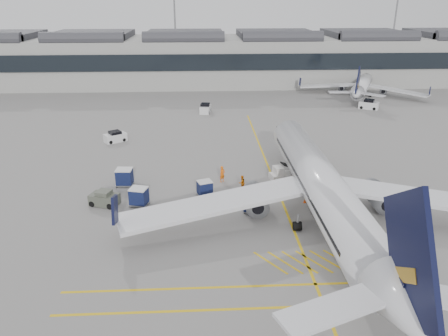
{
  "coord_description": "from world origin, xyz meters",
  "views": [
    {
      "loc": [
        1.62,
        -37.06,
        20.37
      ],
      "look_at": [
        3.8,
        4.17,
        4.0
      ],
      "focal_mm": 35.0,
      "sensor_mm": 36.0,
      "label": 1
    }
  ],
  "objects_px": {
    "belt_loader": "(286,174)",
    "baggage_cart_a": "(252,204)",
    "ramp_agent_b": "(242,183)",
    "airliner_main": "(323,188)",
    "ramp_agent_a": "(222,174)",
    "pushback_tug": "(104,199)"
  },
  "relations": [
    {
      "from": "airliner_main",
      "to": "ramp_agent_b",
      "type": "height_order",
      "value": "airliner_main"
    },
    {
      "from": "airliner_main",
      "to": "belt_loader",
      "type": "relative_size",
      "value": 8.18
    },
    {
      "from": "airliner_main",
      "to": "baggage_cart_a",
      "type": "xyz_separation_m",
      "value": [
        -6.47,
        1.82,
        -2.43
      ]
    },
    {
      "from": "belt_loader",
      "to": "pushback_tug",
      "type": "height_order",
      "value": "belt_loader"
    },
    {
      "from": "airliner_main",
      "to": "ramp_agent_a",
      "type": "relative_size",
      "value": 21.91
    },
    {
      "from": "belt_loader",
      "to": "ramp_agent_a",
      "type": "bearing_deg",
      "value": 170.15
    },
    {
      "from": "baggage_cart_a",
      "to": "ramp_agent_b",
      "type": "distance_m",
      "value": 5.6
    },
    {
      "from": "pushback_tug",
      "to": "baggage_cart_a",
      "type": "bearing_deg",
      "value": 9.46
    },
    {
      "from": "baggage_cart_a",
      "to": "ramp_agent_b",
      "type": "bearing_deg",
      "value": 118.65
    },
    {
      "from": "ramp_agent_a",
      "to": "airliner_main",
      "type": "bearing_deg",
      "value": -85.88
    },
    {
      "from": "belt_loader",
      "to": "baggage_cart_a",
      "type": "height_order",
      "value": "belt_loader"
    },
    {
      "from": "airliner_main",
      "to": "baggage_cart_a",
      "type": "height_order",
      "value": "airliner_main"
    },
    {
      "from": "baggage_cart_a",
      "to": "ramp_agent_b",
      "type": "xyz_separation_m",
      "value": [
        -0.53,
        5.57,
        -0.03
      ]
    },
    {
      "from": "airliner_main",
      "to": "ramp_agent_a",
      "type": "distance_m",
      "value": 13.55
    },
    {
      "from": "airliner_main",
      "to": "belt_loader",
      "type": "distance_m",
      "value": 10.7
    },
    {
      "from": "baggage_cart_a",
      "to": "pushback_tug",
      "type": "distance_m",
      "value": 15.36
    },
    {
      "from": "belt_loader",
      "to": "baggage_cart_a",
      "type": "distance_m",
      "value": 9.82
    },
    {
      "from": "airliner_main",
      "to": "ramp_agent_a",
      "type": "xyz_separation_m",
      "value": [
        -9.08,
        9.77,
        -2.35
      ]
    },
    {
      "from": "belt_loader",
      "to": "pushback_tug",
      "type": "distance_m",
      "value": 21.05
    },
    {
      "from": "airliner_main",
      "to": "pushback_tug",
      "type": "relative_size",
      "value": 13.02
    },
    {
      "from": "ramp_agent_a",
      "to": "ramp_agent_b",
      "type": "distance_m",
      "value": 3.15
    },
    {
      "from": "ramp_agent_a",
      "to": "pushback_tug",
      "type": "relative_size",
      "value": 0.59
    }
  ]
}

